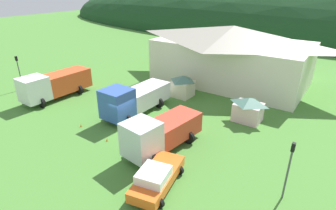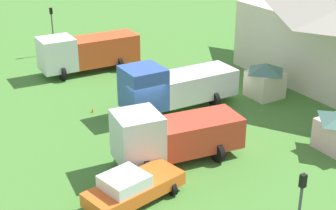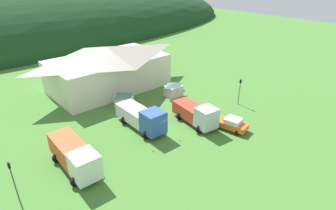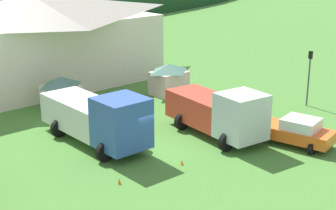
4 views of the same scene
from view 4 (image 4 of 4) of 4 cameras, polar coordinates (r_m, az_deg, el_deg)
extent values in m
plane|color=#477F33|center=(29.65, -2.51, -5.05)|extent=(200.00, 200.00, 0.00)
cube|color=silver|center=(44.52, -14.63, 5.79)|extent=(18.99, 11.17, 5.49)
pyramid|color=gray|center=(43.95, -15.01, 10.53)|extent=(20.51, 12.06, 1.92)
cube|color=beige|center=(36.75, -11.70, 0.67)|extent=(2.21, 2.20, 1.89)
pyramid|color=#4C7A6B|center=(36.41, -11.83, 2.60)|extent=(2.38, 2.38, 0.66)
cube|color=beige|center=(40.24, 0.09, 2.45)|extent=(2.57, 2.08, 1.80)
pyramid|color=#4C7A6B|center=(39.94, 0.09, 4.13)|extent=(2.78, 2.25, 0.63)
cube|color=#3356AD|center=(28.32, -5.19, -1.97)|extent=(2.63, 2.59, 2.82)
cube|color=black|center=(28.02, -5.07, -0.85)|extent=(1.42, 2.06, 0.90)
cube|color=silver|center=(31.72, -9.51, -0.93)|extent=(2.68, 5.68, 1.83)
cylinder|color=black|center=(29.45, -3.31, -4.08)|extent=(1.10, 0.30, 1.10)
cylinder|color=black|center=(28.22, -7.00, -5.18)|extent=(1.10, 0.30, 1.10)
cylinder|color=black|center=(33.26, -8.53, -1.67)|extent=(1.10, 0.30, 1.10)
cylinder|color=black|center=(32.18, -11.96, -2.53)|extent=(1.10, 0.30, 1.10)
cube|color=silver|center=(29.77, 8.13, -1.25)|extent=(2.73, 2.66, 2.67)
cube|color=black|center=(29.50, 8.33, -0.23)|extent=(1.55, 2.05, 0.85)
cube|color=red|center=(32.48, 3.85, -0.35)|extent=(3.05, 5.06, 1.76)
cylinder|color=black|center=(30.92, 9.49, -3.22)|extent=(1.10, 0.30, 1.10)
cylinder|color=black|center=(29.55, 6.47, -4.09)|extent=(1.10, 0.30, 1.10)
cylinder|color=black|center=(33.92, 4.50, -1.14)|extent=(1.10, 0.30, 1.10)
cylinder|color=black|center=(32.68, 1.56, -1.82)|extent=(1.10, 0.30, 1.10)
cube|color=orange|center=(31.27, 13.43, -2.96)|extent=(2.94, 5.27, 0.70)
cube|color=silver|center=(30.85, 14.53, -2.03)|extent=(2.18, 2.32, 0.62)
cylinder|color=black|center=(31.61, 16.82, -3.70)|extent=(0.68, 0.24, 0.68)
cylinder|color=black|center=(30.08, 15.68, -4.69)|extent=(0.68, 0.24, 0.68)
cylinder|color=black|center=(32.77, 11.28, -2.51)|extent=(0.68, 0.24, 0.68)
cylinder|color=black|center=(31.30, 9.91, -3.40)|extent=(0.68, 0.24, 0.68)
cylinder|color=#4C4C51|center=(38.53, 15.29, 2.43)|extent=(0.12, 0.12, 3.50)
cube|color=black|center=(38.07, 15.53, 5.37)|extent=(0.20, 0.24, 0.55)
sphere|color=green|center=(38.14, 15.37, 5.40)|extent=(0.14, 0.14, 0.14)
cone|color=orange|center=(25.83, -5.41, -8.70)|extent=(0.36, 0.36, 0.61)
cone|color=orange|center=(27.81, 1.55, -6.63)|extent=(0.36, 0.36, 0.55)
camera|label=1|loc=(33.50, 41.29, 15.17)|focal=29.04mm
camera|label=2|loc=(43.53, 40.71, 16.94)|focal=53.64mm
camera|label=3|loc=(8.85, -176.10, 46.04)|focal=30.16mm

